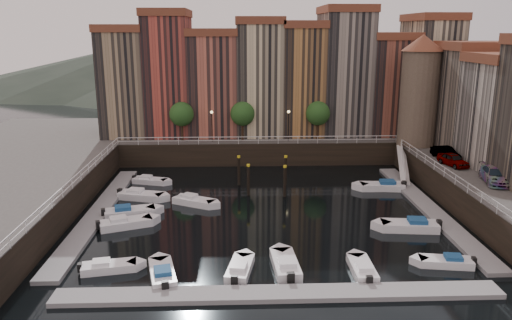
{
  "coord_description": "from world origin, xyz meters",
  "views": [
    {
      "loc": [
        -2.65,
        -46.92,
        17.22
      ],
      "look_at": [
        -0.75,
        4.0,
        3.97
      ],
      "focal_mm": 35.0,
      "sensor_mm": 36.0,
      "label": 1
    }
  ],
  "objects_px": {
    "corner_tower": "(419,89)",
    "car_a": "(453,161)",
    "car_b": "(445,154)",
    "gangway": "(403,163)",
    "mooring_pilings": "(264,176)",
    "boat_left_1": "(124,223)",
    "car_c": "(495,176)",
    "boat_left_0": "(108,267)",
    "boat_left_2": "(129,212)"
  },
  "relations": [
    {
      "from": "car_c",
      "to": "car_b",
      "type": "bearing_deg",
      "value": 108.81
    },
    {
      "from": "car_a",
      "to": "gangway",
      "type": "bearing_deg",
      "value": 105.27
    },
    {
      "from": "car_c",
      "to": "gangway",
      "type": "bearing_deg",
      "value": 123.71
    },
    {
      "from": "boat_left_1",
      "to": "car_b",
      "type": "distance_m",
      "value": 35.81
    },
    {
      "from": "car_a",
      "to": "mooring_pilings",
      "type": "bearing_deg",
      "value": 160.43
    },
    {
      "from": "car_b",
      "to": "car_c",
      "type": "xyz_separation_m",
      "value": [
        1.07,
        -9.07,
        0.04
      ]
    },
    {
      "from": "gangway",
      "to": "boat_left_1",
      "type": "bearing_deg",
      "value": -154.34
    },
    {
      "from": "mooring_pilings",
      "to": "boat_left_0",
      "type": "distance_m",
      "value": 22.67
    },
    {
      "from": "car_b",
      "to": "car_c",
      "type": "height_order",
      "value": "car_c"
    },
    {
      "from": "car_b",
      "to": "boat_left_0",
      "type": "bearing_deg",
      "value": -157.89
    },
    {
      "from": "boat_left_0",
      "to": "boat_left_1",
      "type": "xyz_separation_m",
      "value": [
        -0.61,
        8.49,
        0.06
      ]
    },
    {
      "from": "gangway",
      "to": "car_a",
      "type": "bearing_deg",
      "value": -60.26
    },
    {
      "from": "corner_tower",
      "to": "car_a",
      "type": "height_order",
      "value": "corner_tower"
    },
    {
      "from": "gangway",
      "to": "car_b",
      "type": "height_order",
      "value": "car_b"
    },
    {
      "from": "car_a",
      "to": "car_b",
      "type": "bearing_deg",
      "value": 68.65
    },
    {
      "from": "gangway",
      "to": "boat_left_1",
      "type": "relative_size",
      "value": 1.67
    },
    {
      "from": "boat_left_0",
      "to": "car_a",
      "type": "distance_m",
      "value": 37.13
    },
    {
      "from": "gangway",
      "to": "mooring_pilings",
      "type": "bearing_deg",
      "value": -166.28
    },
    {
      "from": "corner_tower",
      "to": "car_c",
      "type": "relative_size",
      "value": 2.69
    },
    {
      "from": "boat_left_2",
      "to": "car_a",
      "type": "relative_size",
      "value": 1.28
    },
    {
      "from": "gangway",
      "to": "car_a",
      "type": "height_order",
      "value": "car_a"
    },
    {
      "from": "corner_tower",
      "to": "car_b",
      "type": "bearing_deg",
      "value": -83.72
    },
    {
      "from": "corner_tower",
      "to": "gangway",
      "type": "relative_size",
      "value": 1.66
    },
    {
      "from": "boat_left_1",
      "to": "car_b",
      "type": "xyz_separation_m",
      "value": [
        33.78,
        11.4,
        3.33
      ]
    },
    {
      "from": "boat_left_0",
      "to": "car_c",
      "type": "distance_m",
      "value": 36.08
    },
    {
      "from": "boat_left_0",
      "to": "boat_left_1",
      "type": "bearing_deg",
      "value": 83.6
    },
    {
      "from": "gangway",
      "to": "boat_left_2",
      "type": "distance_m",
      "value": 32.44
    },
    {
      "from": "car_b",
      "to": "car_a",
      "type": "bearing_deg",
      "value": -105.69
    },
    {
      "from": "car_b",
      "to": "boat_left_2",
      "type": "bearing_deg",
      "value": -174.71
    },
    {
      "from": "boat_left_2",
      "to": "car_b",
      "type": "height_order",
      "value": "car_b"
    },
    {
      "from": "mooring_pilings",
      "to": "car_b",
      "type": "xyz_separation_m",
      "value": [
        20.59,
        1.08,
        2.05
      ]
    },
    {
      "from": "corner_tower",
      "to": "car_a",
      "type": "relative_size",
      "value": 3.47
    },
    {
      "from": "car_a",
      "to": "car_c",
      "type": "distance_m",
      "value": 6.35
    },
    {
      "from": "boat_left_1",
      "to": "car_b",
      "type": "bearing_deg",
      "value": -2.43
    },
    {
      "from": "boat_left_1",
      "to": "car_c",
      "type": "relative_size",
      "value": 0.97
    },
    {
      "from": "boat_left_2",
      "to": "car_a",
      "type": "xyz_separation_m",
      "value": [
        33.65,
        5.67,
        3.29
      ]
    },
    {
      "from": "corner_tower",
      "to": "gangway",
      "type": "xyz_separation_m",
      "value": [
        -2.9,
        -4.5,
        -8.28
      ]
    },
    {
      "from": "car_a",
      "to": "car_b",
      "type": "height_order",
      "value": "car_b"
    },
    {
      "from": "mooring_pilings",
      "to": "boat_left_1",
      "type": "relative_size",
      "value": 1.15
    },
    {
      "from": "boat_left_0",
      "to": "boat_left_2",
      "type": "bearing_deg",
      "value": 83.64
    },
    {
      "from": "boat_left_0",
      "to": "car_b",
      "type": "bearing_deg",
      "value": 20.45
    },
    {
      "from": "corner_tower",
      "to": "mooring_pilings",
      "type": "height_order",
      "value": "corner_tower"
    },
    {
      "from": "gangway",
      "to": "boat_left_0",
      "type": "height_order",
      "value": "gangway"
    },
    {
      "from": "corner_tower",
      "to": "car_b",
      "type": "relative_size",
      "value": 3.23
    },
    {
      "from": "gangway",
      "to": "car_a",
      "type": "relative_size",
      "value": 2.09
    },
    {
      "from": "corner_tower",
      "to": "car_a",
      "type": "bearing_deg",
      "value": -87.35
    },
    {
      "from": "gangway",
      "to": "mooring_pilings",
      "type": "height_order",
      "value": "gangway"
    },
    {
      "from": "boat_left_0",
      "to": "car_a",
      "type": "xyz_separation_m",
      "value": [
        32.83,
        17.0,
        3.36
      ]
    },
    {
      "from": "gangway",
      "to": "mooring_pilings",
      "type": "xyz_separation_m",
      "value": [
        -16.86,
        -4.12,
        -0.27
      ]
    },
    {
      "from": "boat_left_1",
      "to": "boat_left_0",
      "type": "bearing_deg",
      "value": -106.99
    }
  ]
}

